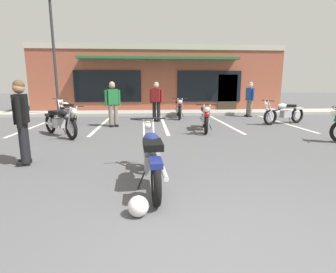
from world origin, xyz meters
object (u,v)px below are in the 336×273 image
at_px(person_near_building, 113,101).
at_px(parking_lot_lamp_post, 52,41).
at_px(person_in_shorts_foreground, 156,99).
at_px(motorcycle_silver_naked, 205,117).
at_px(motorcycle_blue_standard, 179,108).
at_px(person_by_back_row, 22,118).
at_px(motorcycle_black_cruiser, 67,111).
at_px(motorcycle_foreground_classic, 152,157).
at_px(person_in_black_shirt, 250,97).
at_px(motorcycle_red_sportbike, 60,121).
at_px(helmet_on_pavement, 138,206).
at_px(motorcycle_orange_scrambler, 284,113).

xyz_separation_m(person_near_building, parking_lot_lamp_post, (-2.96, 2.86, 2.54)).
relative_size(person_in_shorts_foreground, parking_lot_lamp_post, 0.31).
xyz_separation_m(motorcycle_silver_naked, person_in_shorts_foreground, (-1.61, 2.38, 0.49)).
relative_size(motorcycle_blue_standard, parking_lot_lamp_post, 0.39).
relative_size(person_in_shorts_foreground, person_by_back_row, 1.00).
bearing_deg(motorcycle_black_cruiser, parking_lot_lamp_post, 120.49).
bearing_deg(motorcycle_silver_naked, person_near_building, 161.53).
bearing_deg(motorcycle_foreground_classic, person_in_black_shirt, 60.17).
bearing_deg(person_in_shorts_foreground, motorcycle_foreground_classic, -92.38).
bearing_deg(motorcycle_black_cruiser, motorcycle_red_sportbike, -77.18).
bearing_deg(motorcycle_silver_naked, person_by_back_row, -141.13).
relative_size(motorcycle_red_sportbike, motorcycle_silver_naked, 0.81).
height_order(motorcycle_black_cruiser, motorcycle_silver_naked, same).
xyz_separation_m(motorcycle_blue_standard, helmet_on_pavement, (-1.59, -9.39, -0.33)).
height_order(motorcycle_foreground_classic, motorcycle_red_sportbike, same).
height_order(motorcycle_red_sportbike, motorcycle_black_cruiser, same).
xyz_separation_m(motorcycle_foreground_classic, motorcycle_silver_naked, (1.91, 4.85, 0.00)).
xyz_separation_m(person_by_back_row, person_near_building, (1.15, 4.66, 0.00)).
relative_size(person_by_back_row, person_near_building, 1.00).
xyz_separation_m(motorcycle_red_sportbike, person_near_building, (1.38, 1.77, 0.49)).
xyz_separation_m(motorcycle_orange_scrambler, helmet_on_pavement, (-5.56, -7.11, -0.33)).
relative_size(motorcycle_red_sportbike, person_in_black_shirt, 1.02).
xyz_separation_m(motorcycle_red_sportbike, person_in_shorts_foreground, (3.05, 3.05, 0.49)).
bearing_deg(motorcycle_orange_scrambler, person_in_shorts_foreground, 167.48).
distance_m(motorcycle_foreground_classic, person_by_back_row, 2.87).
xyz_separation_m(person_in_black_shirt, person_by_back_row, (-7.40, -7.23, 0.00)).
bearing_deg(helmet_on_pavement, motorcycle_red_sportbike, 116.25).
xyz_separation_m(motorcycle_foreground_classic, helmet_on_pavement, (-0.19, -1.02, -0.33)).
distance_m(motorcycle_foreground_classic, person_near_building, 6.11).
distance_m(motorcycle_orange_scrambler, person_in_black_shirt, 2.52).
bearing_deg(motorcycle_red_sportbike, person_near_building, 51.99).
height_order(motorcycle_foreground_classic, motorcycle_silver_naked, same).
bearing_deg(motorcycle_orange_scrambler, parking_lot_lamp_post, 164.44).
bearing_deg(motorcycle_blue_standard, motorcycle_foreground_classic, -99.52).
xyz_separation_m(motorcycle_black_cruiser, person_near_building, (2.10, -1.40, 0.49)).
distance_m(motorcycle_black_cruiser, person_in_shorts_foreground, 3.80).
height_order(person_in_shorts_foreground, parking_lot_lamp_post, parking_lot_lamp_post).
xyz_separation_m(motorcycle_black_cruiser, person_in_black_shirt, (8.35, 1.17, 0.49)).
distance_m(motorcycle_silver_naked, motorcycle_orange_scrambler, 3.68).
distance_m(motorcycle_orange_scrambler, parking_lot_lamp_post, 10.51).
distance_m(motorcycle_black_cruiser, person_by_back_row, 6.15).
xyz_separation_m(motorcycle_red_sportbike, parking_lot_lamp_post, (-1.58, 4.62, 3.03)).
distance_m(motorcycle_black_cruiser, person_in_black_shirt, 8.44).
bearing_deg(motorcycle_foreground_classic, motorcycle_red_sportbike, 123.34).
height_order(motorcycle_blue_standard, helmet_on_pavement, motorcycle_blue_standard).
relative_size(motorcycle_black_cruiser, motorcycle_orange_scrambler, 0.90).
bearing_deg(person_in_shorts_foreground, motorcycle_silver_naked, -55.89).
bearing_deg(motorcycle_silver_naked, helmet_on_pavement, -109.66).
xyz_separation_m(person_in_black_shirt, helmet_on_pavement, (-5.07, -9.53, -0.82)).
xyz_separation_m(person_in_shorts_foreground, person_near_building, (-1.66, -1.28, 0.00)).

